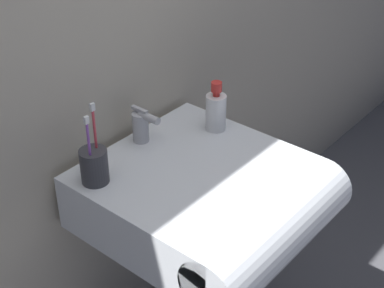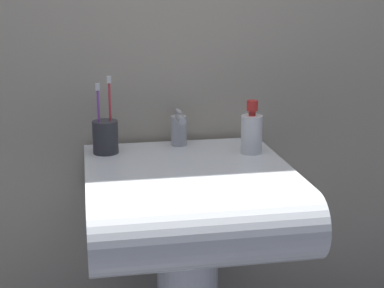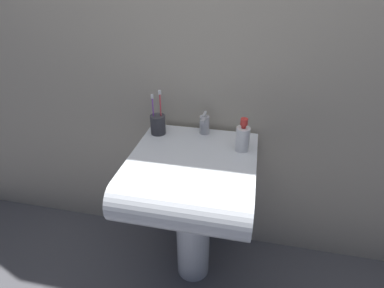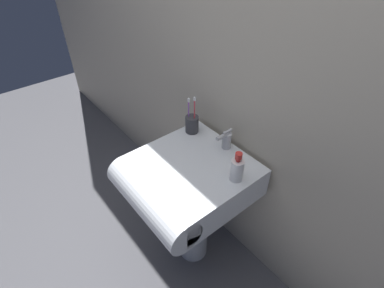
% 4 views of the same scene
% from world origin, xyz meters
% --- Properties ---
extents(ground_plane, '(6.00, 6.00, 0.00)m').
position_xyz_m(ground_plane, '(0.00, 0.00, 0.00)').
color(ground_plane, '#4C4C51').
rests_on(ground_plane, ground).
extents(wall_back, '(5.00, 0.05, 2.40)m').
position_xyz_m(wall_back, '(0.00, 0.30, 1.20)').
color(wall_back, '#B7AD99').
rests_on(wall_back, ground).
extents(sink_pedestal, '(0.17, 0.17, 0.59)m').
position_xyz_m(sink_pedestal, '(0.00, 0.00, 0.30)').
color(sink_pedestal, white).
rests_on(sink_pedestal, ground).
extents(sink_basin, '(0.55, 0.60, 0.17)m').
position_xyz_m(sink_basin, '(0.00, -0.06, 0.68)').
color(sink_basin, white).
rests_on(sink_basin, sink_pedestal).
extents(faucet, '(0.05, 0.10, 0.11)m').
position_xyz_m(faucet, '(0.01, 0.21, 0.81)').
color(faucet, '#B7B7BC').
rests_on(faucet, sink_basin).
extents(toothbrush_cup, '(0.07, 0.07, 0.22)m').
position_xyz_m(toothbrush_cup, '(-0.21, 0.16, 0.81)').
color(toothbrush_cup, '#38383D').
rests_on(toothbrush_cup, sink_basin).
extents(soap_bottle, '(0.06, 0.06, 0.15)m').
position_xyz_m(soap_bottle, '(0.20, 0.09, 0.82)').
color(soap_bottle, white).
rests_on(soap_bottle, sink_basin).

